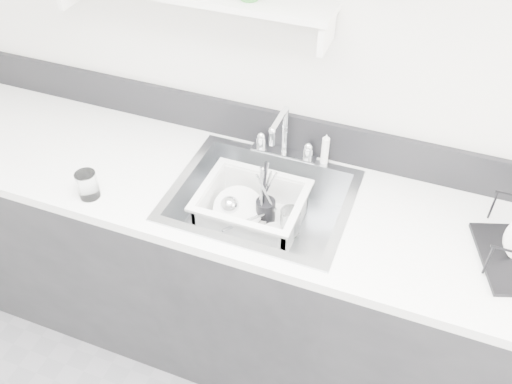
% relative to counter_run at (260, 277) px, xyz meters
% --- Properties ---
extents(room_shell, '(3.50, 3.00, 2.60)m').
position_rel_counter_run_xyz_m(room_shell, '(0.00, -0.80, 1.22)').
color(room_shell, silver).
rests_on(room_shell, ground).
extents(counter_run, '(3.20, 0.62, 0.92)m').
position_rel_counter_run_xyz_m(counter_run, '(0.00, 0.00, 0.00)').
color(counter_run, black).
rests_on(counter_run, ground).
extents(backsplash, '(3.20, 0.02, 0.16)m').
position_rel_counter_run_xyz_m(backsplash, '(0.00, 0.30, 0.54)').
color(backsplash, black).
rests_on(backsplash, counter_run).
extents(sink, '(0.64, 0.52, 0.20)m').
position_rel_counter_run_xyz_m(sink, '(0.00, 0.00, 0.37)').
color(sink, silver).
rests_on(sink, counter_run).
extents(faucet, '(0.26, 0.18, 0.23)m').
position_rel_counter_run_xyz_m(faucet, '(0.00, 0.25, 0.52)').
color(faucet, silver).
rests_on(faucet, counter_run).
extents(side_sprayer, '(0.03, 0.03, 0.14)m').
position_rel_counter_run_xyz_m(side_sprayer, '(0.16, 0.25, 0.53)').
color(side_sprayer, white).
rests_on(side_sprayer, counter_run).
extents(wash_tub, '(0.39, 0.32, 0.15)m').
position_rel_counter_run_xyz_m(wash_tub, '(-0.04, 0.01, 0.37)').
color(wash_tub, white).
rests_on(wash_tub, sink).
extents(plate_stack, '(0.23, 0.22, 0.09)m').
position_rel_counter_run_xyz_m(plate_stack, '(-0.08, 0.01, 0.33)').
color(plate_stack, white).
rests_on(plate_stack, wash_tub).
extents(utensil_cup, '(0.07, 0.07, 0.25)m').
position_rel_counter_run_xyz_m(utensil_cup, '(0.00, 0.04, 0.36)').
color(utensil_cup, black).
rests_on(utensil_cup, wash_tub).
extents(ladle, '(0.29, 0.22, 0.08)m').
position_rel_counter_run_xyz_m(ladle, '(-0.07, -0.03, 0.35)').
color(ladle, silver).
rests_on(ladle, wash_tub).
extents(tumbler_in_tub, '(0.08, 0.08, 0.11)m').
position_rel_counter_run_xyz_m(tumbler_in_tub, '(0.11, 0.01, 0.36)').
color(tumbler_in_tub, white).
rests_on(tumbler_in_tub, wash_tub).
extents(tumbler_counter, '(0.09, 0.09, 0.10)m').
position_rel_counter_run_xyz_m(tumbler_counter, '(-0.57, -0.22, 0.51)').
color(tumbler_counter, white).
rests_on(tumbler_counter, counter_run).
extents(bowl_small, '(0.14, 0.14, 0.04)m').
position_rel_counter_run_xyz_m(bowl_small, '(0.08, -0.05, 0.32)').
color(bowl_small, white).
rests_on(bowl_small, wash_tub).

